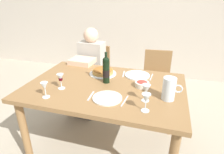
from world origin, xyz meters
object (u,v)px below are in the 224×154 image
object	(u,v)px
dinner_plate_left_setting	(137,75)
wine_glass_left_diner	(146,90)
wine_glass_spare	(146,99)
dining_table	(105,93)
wine_glass_right_diner	(45,87)
dinner_plate_right_setting	(107,98)
salad_bowl	(142,84)
chair_right	(156,79)
water_pitcher	(169,90)
chair_left	(96,71)
diner_left	(89,69)
wine_glass_centre	(60,78)
wine_bottle	(106,70)
baked_tart	(103,72)

from	to	relation	value
dinner_plate_left_setting	wine_glass_left_diner	bearing A→B (deg)	-73.23
wine_glass_spare	dining_table	bearing A→B (deg)	142.40
wine_glass_right_diner	dinner_plate_right_setting	distance (m)	0.53
dinner_plate_left_setting	salad_bowl	bearing A→B (deg)	-70.80
wine_glass_right_diner	wine_glass_spare	distance (m)	0.84
salad_bowl	chair_right	size ratio (longest dim) A/B	0.15
water_pitcher	wine_glass_left_diner	world-z (taller)	water_pitcher
dining_table	wine_glass_spare	bearing A→B (deg)	-37.60
water_pitcher	chair_left	xyz separation A→B (m)	(-1.03, 1.01, -0.35)
diner_left	chair_right	distance (m)	0.93
water_pitcher	wine_glass_centre	world-z (taller)	water_pitcher
salad_bowl	wine_bottle	bearing A→B (deg)	-179.08
dinner_plate_left_setting	chair_left	xyz separation A→B (m)	(-0.71, 0.59, -0.27)
wine_glass_left_diner	wine_glass_spare	xyz separation A→B (m)	(0.02, -0.15, 0.00)
diner_left	chair_right	bearing A→B (deg)	-162.61
water_pitcher	baked_tart	bearing A→B (deg)	152.94
dining_table	wine_bottle	bearing A→B (deg)	96.15
wine_glass_right_diner	dinner_plate_right_setting	world-z (taller)	wine_glass_right_diner
chair_right	baked_tart	bearing A→B (deg)	44.05
wine_glass_spare	chair_right	world-z (taller)	wine_glass_spare
baked_tart	chair_right	distance (m)	0.89
wine_bottle	chair_right	world-z (taller)	wine_bottle
dining_table	dinner_plate_left_setting	world-z (taller)	dinner_plate_left_setting
dining_table	wine_glass_left_diner	distance (m)	0.49
water_pitcher	chair_left	bearing A→B (deg)	135.77
salad_bowl	wine_glass_right_diner	world-z (taller)	wine_glass_right_diner
chair_right	wine_glass_centre	bearing A→B (deg)	47.88
wine_glass_centre	dinner_plate_left_setting	bearing A→B (deg)	38.26
dining_table	baked_tart	bearing A→B (deg)	113.08
baked_tart	wine_glass_right_diner	distance (m)	0.69
diner_left	water_pitcher	bearing A→B (deg)	147.23
chair_left	diner_left	xyz separation A→B (m)	(-0.01, -0.24, 0.12)
wine_bottle	dinner_plate_right_setting	bearing A→B (deg)	-70.47
chair_left	dining_table	bearing A→B (deg)	119.82
wine_glass_left_diner	chair_left	xyz separation A→B (m)	(-0.86, 1.09, -0.37)
dinner_plate_right_setting	wine_glass_centre	bearing A→B (deg)	172.81
wine_glass_right_diner	dinner_plate_left_setting	bearing A→B (deg)	45.26
wine_glass_centre	dining_table	bearing A→B (deg)	26.26
baked_tart	dinner_plate_right_setting	xyz separation A→B (m)	(0.21, -0.49, -0.02)
wine_glass_left_diner	wine_glass_spare	distance (m)	0.15
water_pitcher	salad_bowl	size ratio (longest dim) A/B	1.45
wine_glass_spare	chair_right	distance (m)	1.27
baked_tart	chair_right	bearing A→B (deg)	49.06
baked_tart	wine_glass_spare	bearing A→B (deg)	-47.39
wine_glass_spare	wine_glass_right_diner	bearing A→B (deg)	-177.83
chair_right	wine_bottle	bearing A→B (deg)	56.41
wine_glass_right_diner	chair_right	size ratio (longest dim) A/B	0.16
dinner_plate_left_setting	chair_right	distance (m)	0.66
wine_glass_right_diner	dinner_plate_right_setting	bearing A→B (deg)	13.60
dining_table	wine_glass_right_diner	size ratio (longest dim) A/B	10.78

